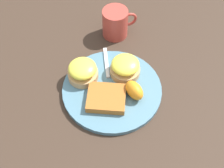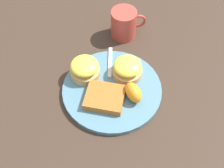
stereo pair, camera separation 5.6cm
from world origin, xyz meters
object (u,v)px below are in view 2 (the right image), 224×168
Objects in this scene: hashbrown_patty at (105,97)px; cup at (124,24)px; orange_wedge at (133,92)px; sandwich_benedict_left at (127,69)px; sandwich_benedict_right at (85,69)px; fork at (110,80)px.

hashbrown_patty is 0.93× the size of cup.
sandwich_benedict_left is at bearing 92.17° from orange_wedge.
hashbrown_patty is at bearing -64.23° from sandwich_benedict_right.
sandwich_benedict_left is at bearing 45.99° from hashbrown_patty.
cup is at bearing 69.30° from fork.
cup is at bearing 86.54° from orange_wedge.
fork is at bearing 130.44° from orange_wedge.
cup is (0.07, 0.18, 0.03)m from fork.
sandwich_benedict_right is 0.84× the size of hashbrown_patty.
sandwich_benedict_left reaches higher than orange_wedge.
hashbrown_patty is at bearing -110.23° from cup.
hashbrown_patty is at bearing -108.82° from fork.
sandwich_benedict_right is at bearing 155.21° from fork.
hashbrown_patty reaches higher than fork.
orange_wedge is (0.00, -0.08, -0.00)m from sandwich_benedict_left.
hashbrown_patty is 0.26m from cup.
sandwich_benedict_right is (-0.11, 0.02, 0.00)m from sandwich_benedict_left.
sandwich_benedict_right is 1.37× the size of orange_wedge.
sandwich_benedict_left reaches higher than hashbrown_patty.
sandwich_benedict_right is 0.20m from cup.
sandwich_benedict_right is at bearing -131.07° from cup.
hashbrown_patty is 1.64× the size of orange_wedge.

